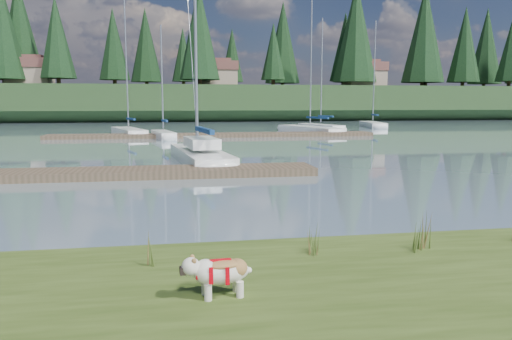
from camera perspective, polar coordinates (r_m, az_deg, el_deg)
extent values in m
plane|color=#839BAB|center=(40.12, -7.59, 3.72)|extent=(200.00, 200.00, 0.00)
cube|color=#1B3017|center=(83.01, -8.74, 7.48)|extent=(200.00, 20.00, 5.00)
cylinder|color=silver|center=(6.35, -5.51, -13.77)|extent=(0.10, 0.10, 0.20)
cylinder|color=silver|center=(6.54, -5.82, -13.13)|extent=(0.10, 0.10, 0.20)
cylinder|color=silver|center=(6.42, -1.85, -13.47)|extent=(0.10, 0.10, 0.20)
cylinder|color=silver|center=(6.61, -2.27, -12.86)|extent=(0.10, 0.10, 0.20)
ellipsoid|color=silver|center=(6.41, -3.78, -11.53)|extent=(0.70, 0.40, 0.31)
ellipsoid|color=olive|center=(6.37, -3.79, -10.67)|extent=(0.49, 0.36, 0.11)
ellipsoid|color=silver|center=(6.31, -7.46, -10.91)|extent=(0.26, 0.26, 0.23)
cube|color=black|center=(6.31, -8.38, -11.31)|extent=(0.08, 0.12, 0.09)
cube|color=white|center=(23.42, -6.42, 1.44)|extent=(2.70, 8.01, 0.70)
ellipsoid|color=white|center=(27.27, -7.86, 2.31)|extent=(1.95, 2.33, 0.70)
cylinder|color=silver|center=(24.31, -6.97, 17.11)|extent=(0.14, 0.14, 11.89)
cube|color=navy|center=(22.17, -5.94, 4.55)|extent=(0.62, 3.57, 0.20)
cube|color=white|center=(22.91, -6.25, 3.14)|extent=(1.58, 2.98, 0.45)
cube|color=#4C3D2C|center=(19.35, -17.16, -0.39)|extent=(16.00, 2.00, 0.30)
cube|color=#4C3D2C|center=(40.23, -4.74, 3.99)|extent=(26.00, 2.20, 0.30)
cube|color=white|center=(43.81, -14.35, 4.17)|extent=(3.58, 7.24, 0.70)
ellipsoid|color=white|center=(47.27, -15.26, 4.39)|extent=(2.04, 2.29, 0.70)
cylinder|color=silver|center=(43.88, -14.62, 12.16)|extent=(0.12, 0.12, 11.06)
cube|color=navy|center=(42.82, -14.12, 5.68)|extent=(1.00, 2.75, 0.20)
cube|color=white|center=(39.03, -10.54, 3.87)|extent=(2.02, 5.02, 0.70)
ellipsoid|color=white|center=(41.44, -11.14, 4.08)|extent=(1.30, 1.51, 0.70)
cylinder|color=silver|center=(38.99, -10.71, 10.38)|extent=(0.12, 0.12, 7.70)
cube|color=navy|center=(38.32, -10.41, 5.57)|extent=(0.56, 1.95, 0.20)
cube|color=white|center=(46.24, 6.19, 4.55)|extent=(4.39, 8.59, 0.70)
ellipsoid|color=white|center=(49.79, 3.51, 4.80)|extent=(2.45, 2.74, 0.70)
cylinder|color=silver|center=(46.39, 6.32, 13.26)|extent=(0.12, 0.12, 12.92)
cube|color=navy|center=(45.24, 7.02, 5.96)|extent=(1.21, 3.24, 0.20)
cube|color=white|center=(50.78, 7.40, 4.81)|extent=(3.14, 6.73, 0.70)
ellipsoid|color=white|center=(53.58, 5.53, 4.99)|extent=(1.85, 2.10, 0.70)
cylinder|color=silver|center=(50.80, 7.51, 11.18)|extent=(0.12, 0.12, 10.13)
cube|color=navy|center=(49.97, 7.97, 6.11)|extent=(0.87, 2.57, 0.20)
cube|color=white|center=(57.59, 13.19, 5.01)|extent=(2.92, 7.41, 0.70)
ellipsoid|color=white|center=(61.12, 12.46, 5.18)|extent=(1.91, 2.23, 0.70)
cylinder|color=silver|center=(57.63, 13.37, 10.95)|extent=(0.12, 0.12, 10.79)
cube|color=navy|center=(56.59, 13.44, 6.16)|extent=(0.72, 2.87, 0.20)
cone|color=#475B23|center=(8.25, 5.92, -7.55)|extent=(0.03, 0.03, 0.51)
cone|color=brown|center=(8.23, 6.79, -7.98)|extent=(0.03, 0.03, 0.41)
cone|color=#475B23|center=(8.28, 6.27, -7.31)|extent=(0.03, 0.03, 0.56)
cone|color=brown|center=(8.28, 6.91, -8.06)|extent=(0.03, 0.03, 0.36)
cone|color=#475B23|center=(8.19, 6.20, -7.86)|extent=(0.03, 0.03, 0.46)
cone|color=#475B23|center=(8.14, 6.07, -8.19)|extent=(0.03, 0.03, 0.39)
cone|color=brown|center=(8.11, 6.95, -8.54)|extent=(0.03, 0.03, 0.32)
cone|color=#475B23|center=(8.18, 6.42, -7.98)|extent=(0.03, 0.03, 0.43)
cone|color=brown|center=(8.17, 7.07, -8.59)|extent=(0.03, 0.03, 0.28)
cone|color=#475B23|center=(8.08, 6.36, -8.47)|extent=(0.03, 0.03, 0.35)
cone|color=#475B23|center=(8.78, 18.31, -6.73)|extent=(0.03, 0.03, 0.58)
cone|color=brown|center=(8.78, 19.15, -7.15)|extent=(0.03, 0.03, 0.47)
cone|color=#475B23|center=(8.82, 18.57, -6.47)|extent=(0.03, 0.03, 0.64)
cone|color=brown|center=(8.84, 19.19, -7.25)|extent=(0.03, 0.03, 0.41)
cone|color=#475B23|center=(8.72, 18.67, -7.02)|extent=(0.03, 0.03, 0.53)
cone|color=#475B23|center=(7.72, -12.06, -8.70)|extent=(0.03, 0.03, 0.52)
cone|color=brown|center=(7.67, -11.24, -9.21)|extent=(0.03, 0.03, 0.42)
cone|color=#475B23|center=(7.74, -11.61, -8.45)|extent=(0.03, 0.03, 0.57)
cone|color=brown|center=(7.71, -11.00, -9.31)|extent=(0.03, 0.03, 0.37)
cone|color=#475B23|center=(7.65, -11.93, -9.06)|extent=(0.03, 0.03, 0.47)
cone|color=#475B23|center=(8.62, 17.69, -7.52)|extent=(0.03, 0.03, 0.42)
cone|color=brown|center=(8.62, 18.55, -7.84)|extent=(0.03, 0.03, 0.34)
cone|color=#475B23|center=(8.67, 17.96, -7.30)|extent=(0.03, 0.03, 0.46)
cone|color=brown|center=(8.67, 18.59, -7.89)|extent=(0.03, 0.03, 0.30)
cone|color=#475B23|center=(8.57, 18.05, -7.78)|extent=(0.03, 0.03, 0.38)
cube|color=#33281C|center=(8.94, 0.08, -9.87)|extent=(60.00, 0.50, 0.14)
cylinder|color=#382619|center=(81.54, -26.81, 9.13)|extent=(0.60, 0.60, 1.80)
cone|color=black|center=(82.19, -27.15, 14.46)|extent=(6.60, 6.60, 15.00)
cylinder|color=#382619|center=(82.50, -15.84, 9.64)|extent=(0.60, 0.60, 1.80)
cone|color=black|center=(82.93, -15.99, 13.68)|extent=(4.84, 4.84, 11.00)
cylinder|color=#382619|center=(76.19, -6.41, 10.06)|extent=(0.60, 0.60, 1.80)
cone|color=black|center=(76.82, -6.49, 15.44)|extent=(6.16, 6.16, 14.00)
cylinder|color=#382619|center=(81.73, 1.98, 9.95)|extent=(0.60, 0.60, 1.80)
cone|color=black|center=(82.07, 2.00, 13.40)|extent=(3.96, 3.96, 9.00)
cylinder|color=#382619|center=(83.43, 11.18, 9.76)|extent=(0.60, 0.60, 1.80)
cone|color=black|center=(84.12, 11.33, 15.28)|extent=(7.04, 7.04, 16.00)
cylinder|color=#382619|center=(91.96, 18.79, 9.30)|extent=(0.60, 0.60, 1.80)
cone|color=black|center=(92.39, 18.97, 13.20)|extent=(5.28, 5.28, 12.00)
cylinder|color=#382619|center=(95.52, 26.91, 8.81)|extent=(0.60, 0.60, 1.80)
cone|color=black|center=(95.87, 27.12, 12.16)|extent=(4.62, 4.62, 10.50)
cube|color=gray|center=(82.68, -24.41, 9.59)|extent=(6.00, 5.00, 2.80)
cube|color=brown|center=(82.79, -24.49, 11.04)|extent=(6.30, 5.30, 1.40)
cube|color=brown|center=(82.85, -24.52, 11.59)|extent=(4.20, 3.60, 0.70)
cube|color=gray|center=(81.42, -4.48, 10.29)|extent=(6.00, 5.00, 2.80)
cube|color=brown|center=(81.54, -4.49, 11.76)|extent=(6.30, 5.30, 1.40)
cube|color=brown|center=(81.60, -4.50, 12.32)|extent=(4.20, 3.60, 0.70)
cube|color=gray|center=(85.10, 12.22, 10.03)|extent=(6.00, 5.00, 2.80)
cube|color=brown|center=(85.22, 12.26, 11.44)|extent=(6.30, 5.30, 1.40)
cube|color=brown|center=(85.27, 12.28, 11.97)|extent=(4.20, 3.60, 0.70)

